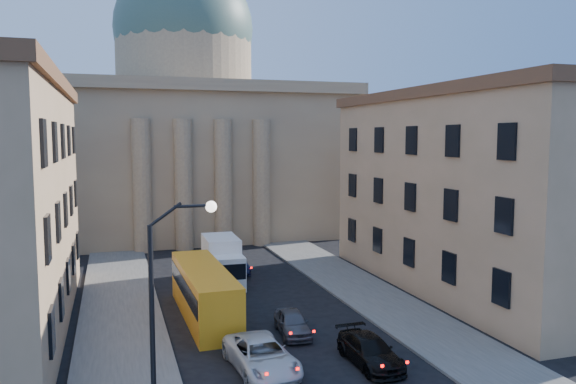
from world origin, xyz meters
TOP-DOWN VIEW (x-y plane):
  - sidewalk_left at (-8.50, 18.00)m, footprint 5.00×60.00m
  - sidewalk_right at (8.50, 18.00)m, footprint 5.00×60.00m
  - church at (0.00, 55.47)m, footprint 68.02×28.76m
  - building_right at (17.00, 22.00)m, footprint 11.60×26.60m
  - street_lamp at (-6.97, 8.00)m, footprint 2.62×0.44m
  - car_left_mid at (-2.18, 12.02)m, footprint 3.03×5.85m
  - car_right_mid at (3.15, 11.21)m, footprint 2.08×4.87m
  - car_right_far at (0.80, 16.40)m, footprint 2.00×4.18m
  - car_right_distant at (0.80, 31.44)m, footprint 1.57×4.28m
  - city_bus at (-3.50, 21.02)m, footprint 2.81×11.20m
  - box_truck at (-0.80, 28.87)m, footprint 2.63×6.35m

SIDE VIEW (x-z plane):
  - sidewalk_left at x=-8.50m, z-range 0.00..0.15m
  - sidewalk_right at x=8.50m, z-range 0.00..0.15m
  - car_right_far at x=0.80m, z-range 0.00..1.38m
  - car_right_mid at x=3.15m, z-range 0.00..1.40m
  - car_right_distant at x=0.80m, z-range 0.00..1.40m
  - car_left_mid at x=-2.18m, z-range 0.00..1.57m
  - box_truck at x=-0.80m, z-range -0.09..3.36m
  - city_bus at x=-3.50m, z-range 0.12..3.26m
  - street_lamp at x=-6.97m, z-range 0.87..9.70m
  - building_right at x=17.00m, z-range 0.07..14.77m
  - church at x=0.00m, z-range -6.42..30.18m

